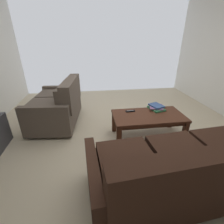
# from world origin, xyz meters

# --- Properties ---
(ground_plane) EXTENTS (4.87, 5.19, 0.01)m
(ground_plane) POSITION_xyz_m (0.00, 0.00, -0.00)
(ground_plane) COLOR beige
(sofa_main) EXTENTS (2.03, 0.99, 0.79)m
(sofa_main) POSITION_xyz_m (-0.45, 1.27, 0.34)
(sofa_main) COLOR black
(sofa_main) RESTS_ON ground
(loveseat_near) EXTENTS (0.93, 1.31, 0.88)m
(loveseat_near) POSITION_xyz_m (1.11, -0.58, 0.37)
(loveseat_near) COLOR black
(loveseat_near) RESTS_ON ground
(coffee_table) EXTENTS (1.15, 0.60, 0.41)m
(coffee_table) POSITION_xyz_m (-0.44, 0.14, 0.35)
(coffee_table) COLOR #4C2819
(coffee_table) RESTS_ON ground
(book_stack) EXTENTS (0.29, 0.33, 0.08)m
(book_stack) POSITION_xyz_m (-0.65, -0.07, 0.45)
(book_stack) COLOR #337F51
(book_stack) RESTS_ON coffee_table
(tv_remote) EXTENTS (0.16, 0.06, 0.02)m
(tv_remote) POSITION_xyz_m (-0.17, -0.02, 0.43)
(tv_remote) COLOR black
(tv_remote) RESTS_ON coffee_table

